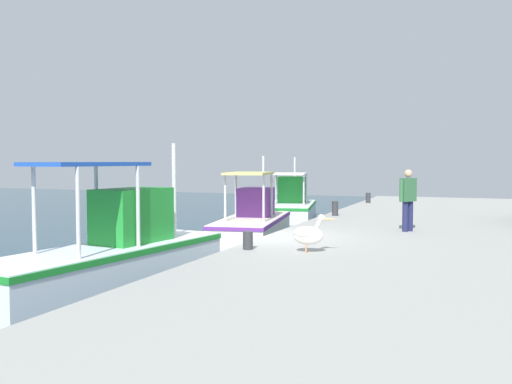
{
  "coord_description": "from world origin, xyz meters",
  "views": [
    {
      "loc": [
        -13.59,
        -5.12,
        2.75
      ],
      "look_at": [
        4.48,
        1.96,
        1.68
      ],
      "focal_mm": 39.58,
      "sensor_mm": 36.0,
      "label": 1
    }
  ],
  "objects_px": {
    "fishing_boat_third": "(253,222)",
    "mooring_bollard_fourth": "(368,198)",
    "pelican": "(308,234)",
    "fishing_boat_second": "(112,257)",
    "fisherman_standing": "(408,197)",
    "fishing_boat_fourth": "(291,205)",
    "mooring_bollard_third": "(335,208)",
    "mooring_bollard_second": "(248,240)"
  },
  "relations": [
    {
      "from": "fishing_boat_second",
      "to": "fishing_boat_third",
      "type": "xyz_separation_m",
      "value": [
        8.48,
        0.17,
        -0.12
      ]
    },
    {
      "from": "fishing_boat_fourth",
      "to": "mooring_bollard_fourth",
      "type": "distance_m",
      "value": 3.62
    },
    {
      "from": "mooring_bollard_second",
      "to": "fisherman_standing",
      "type": "bearing_deg",
      "value": -32.54
    },
    {
      "from": "fishing_boat_second",
      "to": "fishing_boat_fourth",
      "type": "relative_size",
      "value": 1.15
    },
    {
      "from": "fishing_boat_fourth",
      "to": "mooring_bollard_third",
      "type": "height_order",
      "value": "fishing_boat_fourth"
    },
    {
      "from": "fishing_boat_second",
      "to": "pelican",
      "type": "relative_size",
      "value": 6.53
    },
    {
      "from": "fishing_boat_third",
      "to": "pelican",
      "type": "relative_size",
      "value": 6.03
    },
    {
      "from": "fishing_boat_third",
      "to": "fishing_boat_fourth",
      "type": "bearing_deg",
      "value": 6.93
    },
    {
      "from": "mooring_bollard_fourth",
      "to": "fishing_boat_third",
      "type": "bearing_deg",
      "value": 161.24
    },
    {
      "from": "fisherman_standing",
      "to": "mooring_bollard_third",
      "type": "bearing_deg",
      "value": 38.71
    },
    {
      "from": "mooring_bollard_third",
      "to": "fishing_boat_third",
      "type": "bearing_deg",
      "value": 115.2
    },
    {
      "from": "fishing_boat_fourth",
      "to": "pelican",
      "type": "relative_size",
      "value": 5.69
    },
    {
      "from": "mooring_bollard_second",
      "to": "mooring_bollard_fourth",
      "type": "bearing_deg",
      "value": 0.0
    },
    {
      "from": "fishing_boat_fourth",
      "to": "mooring_bollard_fourth",
      "type": "relative_size",
      "value": 11.75
    },
    {
      "from": "fishing_boat_second",
      "to": "fishing_boat_third",
      "type": "bearing_deg",
      "value": 1.12
    },
    {
      "from": "fishing_boat_third",
      "to": "fisherman_standing",
      "type": "height_order",
      "value": "fishing_boat_third"
    },
    {
      "from": "fisherman_standing",
      "to": "mooring_bollard_fourth",
      "type": "relative_size",
      "value": 3.66
    },
    {
      "from": "fishing_boat_third",
      "to": "mooring_bollard_second",
      "type": "bearing_deg",
      "value": -159.1
    },
    {
      "from": "fishing_boat_fourth",
      "to": "fisherman_standing",
      "type": "bearing_deg",
      "value": -145.67
    },
    {
      "from": "pelican",
      "to": "mooring_bollard_fourth",
      "type": "relative_size",
      "value": 2.06
    },
    {
      "from": "pelican",
      "to": "fishing_boat_third",
      "type": "bearing_deg",
      "value": 30.26
    },
    {
      "from": "fishing_boat_third",
      "to": "fisherman_standing",
      "type": "relative_size",
      "value": 3.4
    },
    {
      "from": "mooring_bollard_fourth",
      "to": "pelican",
      "type": "bearing_deg",
      "value": -174.73
    },
    {
      "from": "mooring_bollard_second",
      "to": "pelican",
      "type": "bearing_deg",
      "value": -86.71
    },
    {
      "from": "fishing_boat_third",
      "to": "mooring_bollard_second",
      "type": "relative_size",
      "value": 14.68
    },
    {
      "from": "fishing_boat_second",
      "to": "fishing_boat_fourth",
      "type": "xyz_separation_m",
      "value": [
        15.5,
        1.02,
        -0.09
      ]
    },
    {
      "from": "fishing_boat_third",
      "to": "pelican",
      "type": "bearing_deg",
      "value": -149.74
    },
    {
      "from": "fishing_boat_fourth",
      "to": "pelican",
      "type": "bearing_deg",
      "value": -160.71
    },
    {
      "from": "fishing_boat_fourth",
      "to": "fisherman_standing",
      "type": "xyz_separation_m",
      "value": [
        -9.41,
        -6.43,
        1.11
      ]
    },
    {
      "from": "mooring_bollard_third",
      "to": "mooring_bollard_fourth",
      "type": "height_order",
      "value": "mooring_bollard_third"
    },
    {
      "from": "fishing_boat_third",
      "to": "fisherman_standing",
      "type": "xyz_separation_m",
      "value": [
        -2.39,
        -5.57,
        1.15
      ]
    },
    {
      "from": "fisherman_standing",
      "to": "mooring_bollard_third",
      "type": "height_order",
      "value": "fisherman_standing"
    },
    {
      "from": "fishing_boat_second",
      "to": "mooring_bollard_second",
      "type": "relative_size",
      "value": 15.89
    },
    {
      "from": "fishing_boat_second",
      "to": "mooring_bollard_fourth",
      "type": "height_order",
      "value": "fishing_boat_second"
    },
    {
      "from": "pelican",
      "to": "mooring_bollard_second",
      "type": "xyz_separation_m",
      "value": [
        -0.08,
        1.36,
        -0.2
      ]
    },
    {
      "from": "fishing_boat_fourth",
      "to": "mooring_bollard_second",
      "type": "xyz_separation_m",
      "value": [
        -13.98,
        -3.51,
        0.36
      ]
    },
    {
      "from": "mooring_bollard_second",
      "to": "mooring_bollard_fourth",
      "type": "height_order",
      "value": "mooring_bollard_fourth"
    },
    {
      "from": "mooring_bollard_third",
      "to": "mooring_bollard_fourth",
      "type": "relative_size",
      "value": 1.1
    },
    {
      "from": "fishing_boat_second",
      "to": "pelican",
      "type": "height_order",
      "value": "fishing_boat_second"
    },
    {
      "from": "fishing_boat_fourth",
      "to": "mooring_bollard_third",
      "type": "distance_m",
      "value": 6.77
    },
    {
      "from": "fishing_boat_third",
      "to": "mooring_bollard_fourth",
      "type": "distance_m",
      "value": 8.27
    },
    {
      "from": "pelican",
      "to": "fisherman_standing",
      "type": "height_order",
      "value": "fisherman_standing"
    }
  ]
}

